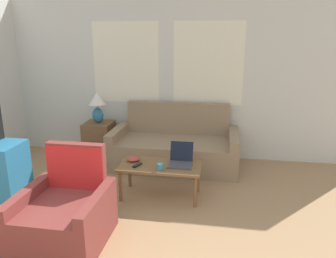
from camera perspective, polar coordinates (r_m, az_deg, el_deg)
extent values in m
cube|color=silver|center=(5.40, 0.59, 8.73)|extent=(6.38, 0.05, 2.60)
cube|color=white|center=(5.51, -7.36, 11.37)|extent=(1.10, 0.01, 1.30)
cube|color=white|center=(5.29, 7.02, 11.19)|extent=(1.10, 0.01, 1.30)
cube|color=#937A5B|center=(5.11, 1.09, -4.25)|extent=(1.66, 0.92, 0.43)
cube|color=#937A5B|center=(5.41, 1.73, -0.25)|extent=(1.66, 0.12, 0.94)
cube|color=#937A5B|center=(5.29, -8.63, -2.88)|extent=(0.14, 0.92, 0.58)
cube|color=#937A5B|center=(5.04, 11.29, -3.95)|extent=(0.14, 0.92, 0.58)
cube|color=brown|center=(3.48, -17.68, -15.34)|extent=(0.62, 0.85, 0.42)
cube|color=brown|center=(3.66, -15.36, -9.20)|extent=(0.62, 0.10, 0.91)
cube|color=brown|center=(3.62, -22.97, -13.54)|extent=(0.10, 0.85, 0.54)
cube|color=brown|center=(3.32, -12.03, -15.40)|extent=(0.10, 0.85, 0.54)
cube|color=red|center=(3.57, -15.86, -7.96)|extent=(0.61, 0.01, 0.66)
cube|color=brown|center=(5.61, -11.87, -1.84)|extent=(0.45, 0.45, 0.60)
ellipsoid|color=teal|center=(5.50, -12.12, 2.35)|extent=(0.18, 0.18, 0.25)
cylinder|color=tan|center=(5.46, -12.21, 3.91)|extent=(0.02, 0.02, 0.06)
cone|color=white|center=(5.44, -12.29, 5.18)|extent=(0.28, 0.28, 0.19)
cube|color=brown|center=(4.11, -1.36, -6.46)|extent=(1.02, 0.51, 0.03)
cylinder|color=brown|center=(4.12, -8.28, -9.82)|extent=(0.04, 0.04, 0.40)
cylinder|color=brown|center=(3.95, 4.77, -10.85)|extent=(0.04, 0.04, 0.40)
cylinder|color=brown|center=(4.48, -6.68, -7.58)|extent=(0.04, 0.04, 0.40)
cylinder|color=brown|center=(4.33, 5.25, -8.41)|extent=(0.04, 0.04, 0.40)
cube|color=#47474C|center=(4.08, 2.11, -6.29)|extent=(0.29, 0.25, 0.02)
cube|color=black|center=(4.17, 2.41, -3.86)|extent=(0.29, 0.08, 0.24)
cylinder|color=teal|center=(3.94, -1.38, -6.57)|extent=(0.08, 0.08, 0.08)
ellipsoid|color=#B23D38|center=(4.25, -6.07, -5.18)|extent=(0.17, 0.17, 0.06)
cube|color=black|center=(4.09, -5.38, -6.28)|extent=(0.09, 0.16, 0.02)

